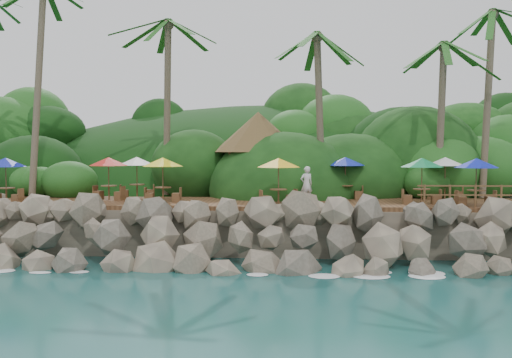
{
  "coord_description": "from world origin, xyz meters",
  "views": [
    {
      "loc": [
        1.73,
        -22.18,
        4.88
      ],
      "look_at": [
        0.0,
        6.0,
        3.4
      ],
      "focal_mm": 40.76,
      "sensor_mm": 36.0,
      "label": 1
    }
  ],
  "objects": [
    {
      "name": "palms",
      "position": [
        -1.28,
        8.62,
        12.01
      ],
      "size": [
        33.19,
        7.27,
        12.9
      ],
      "color": "brown",
      "rests_on": "ground"
    },
    {
      "name": "foam_line",
      "position": [
        0.0,
        0.3,
        0.03
      ],
      "size": [
        25.2,
        0.8,
        0.06
      ],
      "color": "white",
      "rests_on": "ground"
    },
    {
      "name": "railing",
      "position": [
        10.32,
        3.65,
        2.91
      ],
      "size": [
        6.1,
        0.1,
        1.0
      ],
      "color": "brown",
      "rests_on": "terrace"
    },
    {
      "name": "jungle_foliage",
      "position": [
        0.0,
        15.0,
        0.0
      ],
      "size": [
        44.0,
        16.0,
        12.0
      ],
      "primitive_type": null,
      "color": "#143811",
      "rests_on": "ground"
    },
    {
      "name": "ground",
      "position": [
        0.0,
        0.0,
        0.0
      ],
      "size": [
        140.0,
        140.0,
        0.0
      ],
      "primitive_type": "plane",
      "color": "#19514F",
      "rests_on": "ground"
    },
    {
      "name": "land_base",
      "position": [
        0.0,
        16.0,
        1.05
      ],
      "size": [
        32.0,
        25.2,
        2.1
      ],
      "primitive_type": "cube",
      "color": "gray",
      "rests_on": "ground"
    },
    {
      "name": "waiter",
      "position": [
        2.45,
        5.68,
        3.17
      ],
      "size": [
        0.75,
        0.64,
        1.73
      ],
      "primitive_type": "imported",
      "rotation": [
        0.0,
        0.0,
        3.57
      ],
      "color": "silver",
      "rests_on": "terrace"
    },
    {
      "name": "terrace",
      "position": [
        0.0,
        6.0,
        2.2
      ],
      "size": [
        26.0,
        5.0,
        0.2
      ],
      "primitive_type": "cube",
      "color": "brown",
      "rests_on": "land_base"
    },
    {
      "name": "seawall",
      "position": [
        0.0,
        2.0,
        1.15
      ],
      "size": [
        29.0,
        4.0,
        2.3
      ],
      "primitive_type": null,
      "color": "gray",
      "rests_on": "ground"
    },
    {
      "name": "palapa",
      "position": [
        -0.11,
        9.68,
        5.79
      ],
      "size": [
        4.95,
        4.95,
        4.6
      ],
      "color": "brown",
      "rests_on": "ground"
    },
    {
      "name": "dining_clusters",
      "position": [
        0.31,
        5.88,
        4.09
      ],
      "size": [
        23.8,
        5.19,
        2.15
      ],
      "color": "brown",
      "rests_on": "terrace"
    },
    {
      "name": "jungle_hill",
      "position": [
        0.0,
        23.5,
        0.0
      ],
      "size": [
        44.8,
        28.0,
        15.4
      ],
      "primitive_type": "ellipsoid",
      "color": "#143811",
      "rests_on": "ground"
    }
  ]
}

